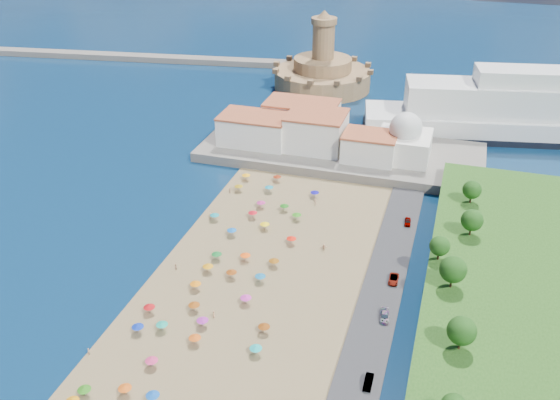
% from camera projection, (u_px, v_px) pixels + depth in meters
% --- Properties ---
extents(ground, '(700.00, 700.00, 0.00)m').
position_uv_depth(ground, '(232.00, 278.00, 143.90)').
color(ground, '#071938').
rests_on(ground, ground).
extents(terrace, '(90.00, 36.00, 3.00)m').
position_uv_depth(terrace, '(341.00, 152.00, 201.88)').
color(terrace, '#59544C').
rests_on(terrace, ground).
extents(jetty, '(18.00, 70.00, 2.40)m').
position_uv_depth(jetty, '(303.00, 110.00, 237.02)').
color(jetty, '#59544C').
rests_on(jetty, ground).
extents(breakwater, '(199.03, 34.77, 2.60)m').
position_uv_depth(breakwater, '(131.00, 57.00, 299.85)').
color(breakwater, '#59544C').
rests_on(breakwater, ground).
extents(waterfront_buildings, '(57.00, 29.00, 11.00)m').
position_uv_depth(waterfront_buildings, '(303.00, 129.00, 202.70)').
color(waterfront_buildings, silver).
rests_on(waterfront_buildings, terrace).
extents(domed_building, '(16.00, 16.00, 15.00)m').
position_uv_depth(domed_building, '(404.00, 140.00, 191.49)').
color(domed_building, silver).
rests_on(domed_building, terrace).
extents(fortress, '(40.00, 40.00, 32.40)m').
position_uv_depth(fortress, '(322.00, 73.00, 259.57)').
color(fortress, '#9C754E').
rests_on(fortress, ground).
extents(beach_parasols, '(31.08, 115.97, 2.20)m').
position_uv_depth(beach_parasols, '(207.00, 299.00, 133.40)').
color(beach_parasols, gray).
rests_on(beach_parasols, beach).
extents(beachgoers, '(36.18, 93.39, 1.88)m').
position_uv_depth(beachgoers, '(241.00, 261.00, 147.72)').
color(beachgoers, tan).
rests_on(beachgoers, beach).
extents(parked_cars, '(2.58, 73.24, 1.40)m').
position_uv_depth(parked_cars, '(386.00, 310.00, 131.37)').
color(parked_cars, gray).
rests_on(parked_cars, promenade).
extents(hillside_trees, '(12.16, 106.39, 7.68)m').
position_uv_depth(hillside_trees, '(450.00, 307.00, 118.43)').
color(hillside_trees, '#382314').
rests_on(hillside_trees, hillside).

